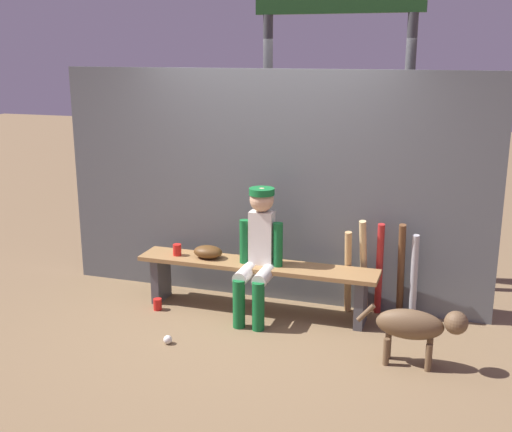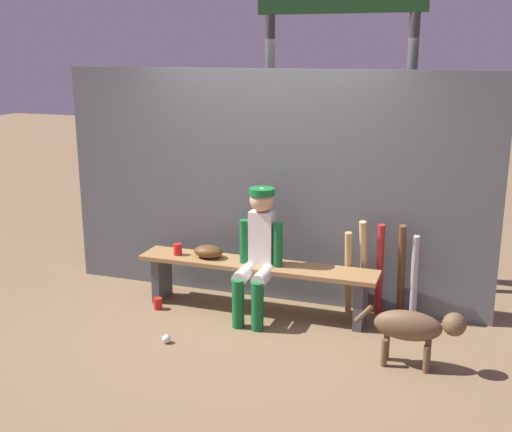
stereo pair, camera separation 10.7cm
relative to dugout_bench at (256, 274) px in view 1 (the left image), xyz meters
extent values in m
plane|color=brown|center=(0.00, 0.00, -0.37)|extent=(30.00, 30.00, 0.00)
cube|color=#595E63|center=(0.00, 0.38, 0.75)|extent=(4.22, 0.03, 2.23)
cube|color=olive|center=(0.00, 0.00, 0.09)|extent=(2.27, 0.36, 0.04)
cube|color=#4C4C51|center=(-0.98, 0.00, -0.15)|extent=(0.08, 0.29, 0.44)
cube|color=#4C4C51|center=(0.98, 0.00, -0.15)|extent=(0.08, 0.29, 0.44)
cube|color=silver|center=(0.05, 0.00, 0.36)|extent=(0.22, 0.13, 0.50)
sphere|color=tan|center=(0.05, 0.00, 0.72)|extent=(0.22, 0.22, 0.22)
cylinder|color=#14662D|center=(0.05, 0.00, 0.79)|extent=(0.23, 0.23, 0.06)
cylinder|color=silver|center=(-0.04, -0.19, 0.07)|extent=(0.13, 0.38, 0.13)
cylinder|color=#14662D|center=(-0.04, -0.38, -0.15)|extent=(0.11, 0.11, 0.44)
cylinder|color=#14662D|center=(-0.11, -0.02, 0.31)|extent=(0.09, 0.09, 0.42)
cylinder|color=silver|center=(0.14, -0.19, 0.07)|extent=(0.13, 0.38, 0.13)
cylinder|color=#14662D|center=(0.14, -0.38, -0.15)|extent=(0.11, 0.11, 0.44)
cylinder|color=#14662D|center=(0.21, -0.02, 0.31)|extent=(0.09, 0.09, 0.42)
ellipsoid|color=#593819|center=(-0.48, 0.00, 0.17)|extent=(0.28, 0.20, 0.12)
cylinder|color=tan|center=(0.82, 0.23, 0.04)|extent=(0.06, 0.18, 0.81)
cylinder|color=tan|center=(0.95, 0.28, 0.09)|extent=(0.10, 0.26, 0.92)
cylinder|color=#B22323|center=(1.10, 0.28, 0.08)|extent=(0.08, 0.18, 0.89)
cylinder|color=brown|center=(1.29, 0.30, 0.09)|extent=(0.07, 0.24, 0.91)
cylinder|color=#B7B7BC|center=(1.41, 0.26, 0.04)|extent=(0.08, 0.14, 0.82)
sphere|color=white|center=(-0.49, -0.88, -0.33)|extent=(0.07, 0.07, 0.07)
cylinder|color=red|center=(-0.90, -0.25, -0.31)|extent=(0.08, 0.08, 0.11)
cylinder|color=red|center=(-0.79, -0.02, 0.17)|extent=(0.08, 0.08, 0.11)
cylinder|color=#3F3F42|center=(-0.23, 1.09, 1.00)|extent=(0.10, 0.10, 2.73)
cylinder|color=#3F3F42|center=(1.20, 1.09, 1.00)|extent=(0.10, 0.10, 2.73)
ellipsoid|color=brown|center=(1.45, -0.62, -0.03)|extent=(0.52, 0.20, 0.24)
sphere|color=brown|center=(1.79, -0.62, 0.03)|extent=(0.18, 0.18, 0.18)
cylinder|color=brown|center=(1.11, -0.62, 0.02)|extent=(0.15, 0.04, 0.16)
cylinder|color=brown|center=(1.61, -0.56, -0.26)|extent=(0.05, 0.05, 0.22)
cylinder|color=brown|center=(1.61, -0.68, -0.26)|extent=(0.05, 0.05, 0.22)
cylinder|color=brown|center=(1.29, -0.56, -0.26)|extent=(0.05, 0.05, 0.22)
cylinder|color=brown|center=(1.29, -0.68, -0.26)|extent=(0.05, 0.05, 0.22)
camera|label=1|loc=(1.73, -5.31, 2.04)|focal=44.67mm
camera|label=2|loc=(1.83, -5.28, 2.04)|focal=44.67mm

